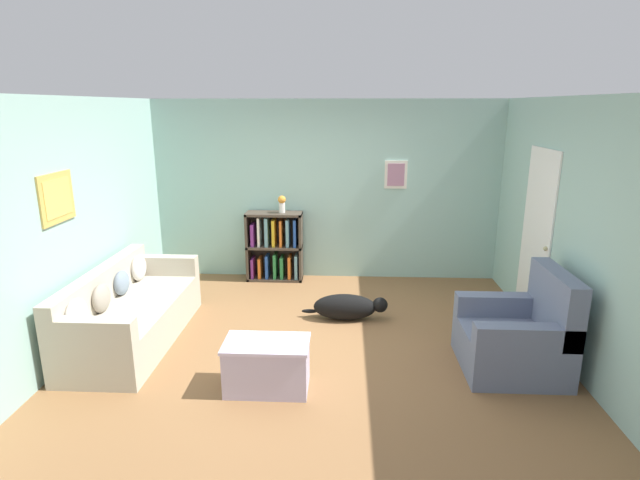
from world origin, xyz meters
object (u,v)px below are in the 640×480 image
(couch, at_px, (130,314))
(coffee_table, at_px, (267,364))
(dog, at_px, (347,307))
(bookshelf, at_px, (275,247))
(vase, at_px, (282,203))
(recliner_chair, at_px, (519,336))

(couch, xyz_separation_m, coffee_table, (1.64, -0.90, -0.06))
(couch, xyz_separation_m, dog, (2.37, 0.67, -0.15))
(bookshelf, distance_m, vase, 0.67)
(recliner_chair, bearing_deg, dog, 146.87)
(coffee_table, height_order, dog, coffee_table)
(coffee_table, bearing_deg, couch, 151.37)
(recliner_chair, relative_size, coffee_table, 1.32)
(bookshelf, height_order, vase, vase)
(couch, bearing_deg, bookshelf, 57.89)
(coffee_table, xyz_separation_m, vase, (-0.21, 2.97, 0.91))
(recliner_chair, xyz_separation_m, coffee_table, (-2.39, -0.48, -0.10))
(dog, bearing_deg, bookshelf, 126.85)
(coffee_table, relative_size, vase, 3.06)
(couch, distance_m, recliner_chair, 4.05)
(bookshelf, bearing_deg, dog, -53.15)
(couch, relative_size, coffee_table, 2.71)
(couch, height_order, dog, couch)
(couch, distance_m, vase, 2.66)
(bookshelf, bearing_deg, vase, -7.13)
(bookshelf, xyz_separation_m, dog, (1.06, -1.42, -0.33))
(couch, xyz_separation_m, recliner_chair, (4.03, -0.41, 0.03))
(vase, bearing_deg, recliner_chair, -43.68)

